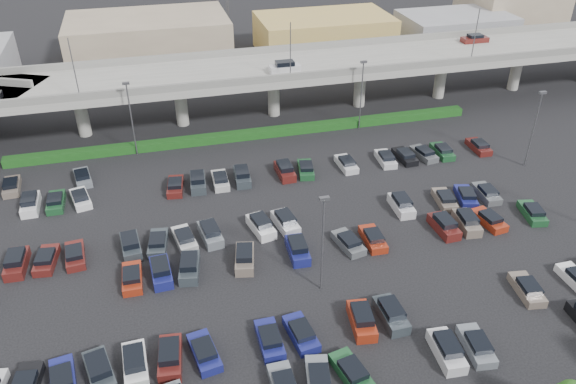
{
  "coord_description": "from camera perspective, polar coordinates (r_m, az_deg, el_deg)",
  "views": [
    {
      "loc": [
        -13.2,
        -46.2,
        36.04
      ],
      "look_at": [
        0.56,
        6.39,
        2.0
      ],
      "focal_mm": 35.0,
      "sensor_mm": 36.0,
      "label": 1
    }
  ],
  "objects": [
    {
      "name": "ground",
      "position": [
        60.06,
        1.03,
        -4.82
      ],
      "size": [
        280.0,
        280.0,
        0.0
      ],
      "primitive_type": "plane",
      "color": "black"
    },
    {
      "name": "overpass",
      "position": [
        84.42,
        -5.01,
        11.79
      ],
      "size": [
        150.0,
        13.0,
        15.8
      ],
      "color": "gray",
      "rests_on": "ground"
    },
    {
      "name": "hedge",
      "position": [
        80.64,
        -3.75,
        5.87
      ],
      "size": [
        66.0,
        1.6,
        1.1
      ],
      "primitive_type": "cube",
      "color": "#123E13",
      "rests_on": "ground"
    },
    {
      "name": "parked_cars",
      "position": [
        56.63,
        -0.33,
        -6.66
      ],
      "size": [
        63.17,
        41.67,
        1.67
      ],
      "color": "#1C4F29",
      "rests_on": "ground"
    },
    {
      "name": "light_poles",
      "position": [
        57.39,
        -3.42,
        0.71
      ],
      "size": [
        66.9,
        48.38,
        10.3
      ],
      "color": "#4F4F54",
      "rests_on": "ground"
    },
    {
      "name": "distant_buildings",
      "position": [
        115.61,
        -1.34,
        15.82
      ],
      "size": [
        138.0,
        24.0,
        9.0
      ],
      "color": "gray",
      "rests_on": "ground"
    }
  ]
}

